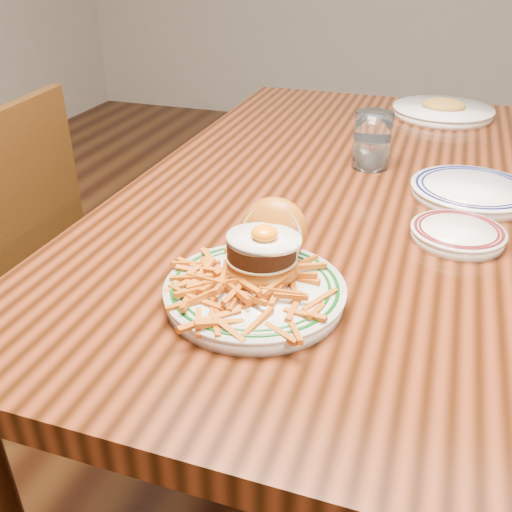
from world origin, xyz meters
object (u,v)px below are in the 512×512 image
(chair_left, at_px, (3,257))
(side_plate, at_px, (458,233))
(main_plate, at_px, (258,275))
(table, at_px, (333,218))

(chair_left, height_order, side_plate, chair_left)
(main_plate, bearing_deg, chair_left, 156.71)
(chair_left, xyz_separation_m, side_plate, (1.11, -0.07, 0.29))
(chair_left, bearing_deg, table, 2.82)
(chair_left, bearing_deg, side_plate, -9.31)
(table, bearing_deg, main_plate, -92.40)
(main_plate, distance_m, side_plate, 0.40)
(table, xyz_separation_m, chair_left, (-0.85, -0.13, -0.19))
(main_plate, bearing_deg, side_plate, 44.48)
(table, bearing_deg, side_plate, -37.39)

